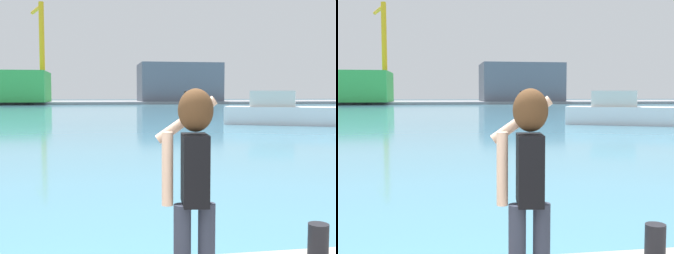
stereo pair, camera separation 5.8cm
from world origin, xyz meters
The scene contains 9 objects.
ground_plane centered at (0.00, 50.00, 0.00)m, with size 220.00×220.00×0.00m, color #334751.
harbor_water centered at (0.00, 52.00, 0.01)m, with size 140.00×100.00×0.02m, color teal.
far_shore_dock centered at (0.00, 92.00, 0.26)m, with size 140.00×20.00×0.51m, color gray.
person_photographer centered at (0.90, 0.99, 1.52)m, with size 0.53×0.56×1.74m.
harbor_bollard centered at (2.38, 1.70, 0.64)m, with size 0.21×0.21×0.37m, color black.
boat_moored centered at (13.08, 25.90, 0.85)m, with size 8.72×5.81×2.32m.
warehouse_left centered at (-16.76, 86.34, 3.46)m, with size 15.58×13.17×5.90m, color green.
warehouse_right centered at (17.92, 90.20, 4.51)m, with size 16.97×11.62×7.99m, color slate.
port_crane centered at (-10.09, 86.21, 11.61)m, with size 3.49×8.30×19.16m.
Camera 1 is at (0.14, -2.35, 2.16)m, focal length 46.64 mm.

